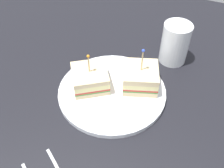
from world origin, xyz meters
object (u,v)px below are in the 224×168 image
object	(u,v)px
drink_glass	(175,45)
sandwich_half_front	(90,78)
sandwich_half_back	(140,77)
plate	(112,91)

from	to	relation	value
drink_glass	sandwich_half_front	bearing A→B (deg)	140.22
sandwich_half_front	drink_glass	xyz separation A→B (cm)	(18.67, -15.54, 1.35)
sandwich_half_front	sandwich_half_back	world-z (taller)	sandwich_half_back
plate	drink_glass	xyz separation A→B (cm)	(18.05, -10.14, 4.26)
plate	drink_glass	world-z (taller)	drink_glass
plate	drink_glass	bearing A→B (deg)	-29.34
plate	drink_glass	size ratio (longest dim) A/B	2.35
sandwich_half_back	drink_glass	xyz separation A→B (cm)	(13.84, -4.65, 1.15)
sandwich_half_front	drink_glass	size ratio (longest dim) A/B	1.04
plate	sandwich_half_back	bearing A→B (deg)	-52.55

